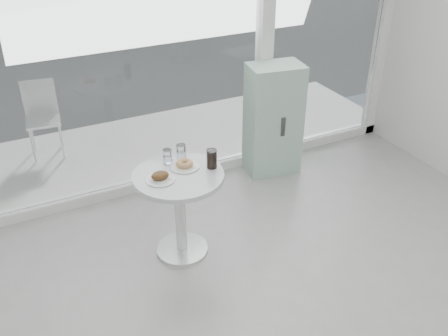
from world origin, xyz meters
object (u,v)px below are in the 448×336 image
mint_cabinet (273,120)px  patio_chair (42,113)px  main_table (179,197)px  water_tumbler_a (167,157)px  water_tumbler_b (181,153)px  plate_fritter (161,177)px  cola_glass (212,159)px  plate_donut (185,165)px

mint_cabinet → patio_chair: bearing=155.0°
main_table → water_tumbler_a: bearing=92.9°
mint_cabinet → water_tumbler_b: 1.44m
patio_chair → plate_fritter: (0.56, -2.26, 0.28)m
plate_fritter → water_tumbler_b: 0.36m
mint_cabinet → water_tumbler_b: mint_cabinet is taller
mint_cabinet → patio_chair: mint_cabinet is taller
patio_chair → cola_glass: 2.50m
main_table → plate_donut: plate_donut is taller
water_tumbler_a → cola_glass: size_ratio=0.75×
mint_cabinet → plate_donut: (-1.30, -0.77, 0.20)m
water_tumbler_b → main_table: bearing=-118.8°
plate_fritter → water_tumbler_a: water_tumbler_a is taller
main_table → water_tumbler_a: size_ratio=6.50×
mint_cabinet → plate_donut: 1.53m
main_table → cola_glass: cola_glass is taller
plate_donut → water_tumbler_b: 0.14m
plate_fritter → water_tumbler_a: (0.14, 0.22, 0.03)m
cola_glass → main_table: bearing=174.4°
mint_cabinet → plate_fritter: mint_cabinet is taller
plate_donut → water_tumbler_b: size_ratio=1.85×
mint_cabinet → water_tumbler_a: (-1.40, -0.65, 0.23)m
patio_chair → water_tumbler_b: 2.22m
plate_donut → cola_glass: 0.22m
main_table → mint_cabinet: 1.63m
patio_chair → cola_glass: (0.99, -2.27, 0.33)m
plate_fritter → water_tumbler_a: size_ratio=1.92×
patio_chair → water_tumbler_b: (0.83, -2.03, 0.31)m
patio_chair → plate_donut: bearing=-62.3°
patio_chair → main_table: bearing=-64.9°
mint_cabinet → cola_glass: mint_cabinet is taller
plate_fritter → mint_cabinet: bearing=29.3°
mint_cabinet → patio_chair: (-2.11, 1.40, -0.07)m
plate_fritter → water_tumbler_b: size_ratio=1.77×
patio_chair → plate_fritter: 2.35m
water_tumbler_a → patio_chair: bearing=109.1°
water_tumbler_b → cola_glass: cola_glass is taller
water_tumbler_a → plate_fritter: bearing=-122.7°
main_table → water_tumbler_b: bearing=61.2°
mint_cabinet → plate_donut: bearing=-141.0°
water_tumbler_a → main_table: bearing=-87.1°
mint_cabinet → water_tumbler_a: bearing=-146.7°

